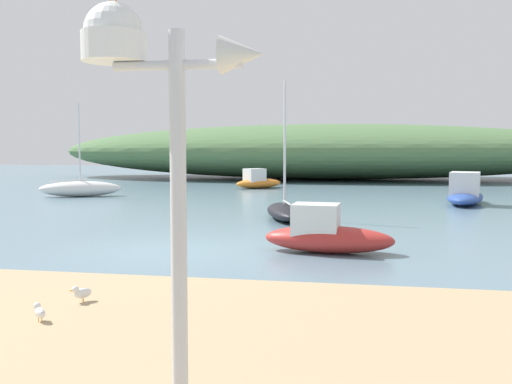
{
  "coord_description": "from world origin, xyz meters",
  "views": [
    {
      "loc": [
        4.27,
        -12.57,
        2.38
      ],
      "look_at": [
        1.38,
        3.05,
        1.14
      ],
      "focal_mm": 39.86,
      "sensor_mm": 36.0,
      "label": 1
    }
  ],
  "objects_px": {
    "motorboat_inner_mooring": "(258,181)",
    "motorboat_near_shore": "(326,234)",
    "sailboat_far_right": "(80,188)",
    "seagull_near_waterline": "(82,292)",
    "sailboat_west_reach": "(285,211)",
    "seagull_mid_strand": "(40,311)",
    "motorboat_far_left": "(465,193)",
    "mast_structure": "(144,84)"
  },
  "relations": [
    {
      "from": "mast_structure",
      "to": "seagull_mid_strand",
      "type": "relative_size",
      "value": 11.56
    },
    {
      "from": "motorboat_inner_mooring",
      "to": "motorboat_near_shore",
      "type": "relative_size",
      "value": 1.0
    },
    {
      "from": "mast_structure",
      "to": "sailboat_west_reach",
      "type": "height_order",
      "value": "sailboat_west_reach"
    },
    {
      "from": "mast_structure",
      "to": "seagull_mid_strand",
      "type": "height_order",
      "value": "mast_structure"
    },
    {
      "from": "seagull_mid_strand",
      "to": "seagull_near_waterline",
      "type": "bearing_deg",
      "value": 85.22
    },
    {
      "from": "motorboat_inner_mooring",
      "to": "seagull_mid_strand",
      "type": "bearing_deg",
      "value": -85.62
    },
    {
      "from": "motorboat_inner_mooring",
      "to": "motorboat_near_shore",
      "type": "bearing_deg",
      "value": -75.41
    },
    {
      "from": "motorboat_inner_mooring",
      "to": "motorboat_near_shore",
      "type": "xyz_separation_m",
      "value": [
        5.21,
        -20.01,
        -0.01
      ]
    },
    {
      "from": "seagull_mid_strand",
      "to": "sailboat_far_right",
      "type": "bearing_deg",
      "value": 116.31
    },
    {
      "from": "motorboat_inner_mooring",
      "to": "mast_structure",
      "type": "bearing_deg",
      "value": -81.32
    },
    {
      "from": "mast_structure",
      "to": "sailboat_far_right",
      "type": "xyz_separation_m",
      "value": [
        -11.93,
        21.71,
        -2.44
      ]
    },
    {
      "from": "motorboat_far_left",
      "to": "sailboat_west_reach",
      "type": "height_order",
      "value": "sailboat_west_reach"
    },
    {
      "from": "seagull_near_waterline",
      "to": "seagull_mid_strand",
      "type": "bearing_deg",
      "value": -94.78
    },
    {
      "from": "motorboat_far_left",
      "to": "motorboat_near_shore",
      "type": "xyz_separation_m",
      "value": [
        -5.09,
        -12.1,
        -0.07
      ]
    },
    {
      "from": "motorboat_inner_mooring",
      "to": "sailboat_west_reach",
      "type": "xyz_separation_m",
      "value": [
        3.49,
        -14.21,
        -0.13
      ]
    },
    {
      "from": "motorboat_far_left",
      "to": "sailboat_far_right",
      "type": "xyz_separation_m",
      "value": [
        -17.82,
        0.69,
        -0.09
      ]
    },
    {
      "from": "motorboat_inner_mooring",
      "to": "seagull_mid_strand",
      "type": "relative_size",
      "value": 10.78
    },
    {
      "from": "motorboat_near_shore",
      "to": "sailboat_far_right",
      "type": "xyz_separation_m",
      "value": [
        -12.72,
        12.8,
        -0.02
      ]
    },
    {
      "from": "motorboat_near_shore",
      "to": "seagull_mid_strand",
      "type": "relative_size",
      "value": 10.8
    },
    {
      "from": "sailboat_west_reach",
      "to": "seagull_near_waterline",
      "type": "distance_m",
      "value": 11.44
    },
    {
      "from": "motorboat_inner_mooring",
      "to": "seagull_mid_strand",
      "type": "height_order",
      "value": "motorboat_inner_mooring"
    },
    {
      "from": "sailboat_west_reach",
      "to": "seagull_mid_strand",
      "type": "xyz_separation_m",
      "value": [
        -1.46,
        -12.3,
        0.04
      ]
    },
    {
      "from": "mast_structure",
      "to": "motorboat_near_shore",
      "type": "xyz_separation_m",
      "value": [
        0.79,
        8.91,
        -2.42
      ]
    },
    {
      "from": "motorboat_far_left",
      "to": "sailboat_west_reach",
      "type": "bearing_deg",
      "value": -137.19
    },
    {
      "from": "sailboat_far_right",
      "to": "seagull_mid_strand",
      "type": "height_order",
      "value": "sailboat_far_right"
    },
    {
      "from": "sailboat_far_right",
      "to": "seagull_near_waterline",
      "type": "bearing_deg",
      "value": -62.34
    },
    {
      "from": "seagull_near_waterline",
      "to": "seagull_mid_strand",
      "type": "xyz_separation_m",
      "value": [
        -0.08,
        -0.94,
        -0.01
      ]
    },
    {
      "from": "sailboat_far_right",
      "to": "seagull_near_waterline",
      "type": "height_order",
      "value": "sailboat_far_right"
    },
    {
      "from": "motorboat_far_left",
      "to": "motorboat_near_shore",
      "type": "distance_m",
      "value": 13.13
    },
    {
      "from": "motorboat_far_left",
      "to": "seagull_near_waterline",
      "type": "distance_m",
      "value": 19.47
    },
    {
      "from": "mast_structure",
      "to": "motorboat_far_left",
      "type": "distance_m",
      "value": 21.95
    },
    {
      "from": "motorboat_near_shore",
      "to": "seagull_mid_strand",
      "type": "distance_m",
      "value": 7.23
    },
    {
      "from": "motorboat_inner_mooring",
      "to": "sailboat_west_reach",
      "type": "relative_size",
      "value": 0.66
    },
    {
      "from": "motorboat_inner_mooring",
      "to": "sailboat_west_reach",
      "type": "bearing_deg",
      "value": -76.19
    },
    {
      "from": "mast_structure",
      "to": "seagull_near_waterline",
      "type": "distance_m",
      "value": 4.78
    },
    {
      "from": "motorboat_far_left",
      "to": "sailboat_far_right",
      "type": "height_order",
      "value": "sailboat_far_right"
    },
    {
      "from": "motorboat_far_left",
      "to": "motorboat_inner_mooring",
      "type": "bearing_deg",
      "value": 142.51
    },
    {
      "from": "sailboat_west_reach",
      "to": "seagull_mid_strand",
      "type": "height_order",
      "value": "sailboat_west_reach"
    },
    {
      "from": "motorboat_near_shore",
      "to": "mast_structure",
      "type": "bearing_deg",
      "value": -95.09
    },
    {
      "from": "mast_structure",
      "to": "motorboat_far_left",
      "type": "bearing_deg",
      "value": 74.35
    },
    {
      "from": "seagull_near_waterline",
      "to": "sailboat_west_reach",
      "type": "bearing_deg",
      "value": 83.04
    },
    {
      "from": "motorboat_inner_mooring",
      "to": "seagull_mid_strand",
      "type": "distance_m",
      "value": 26.58
    }
  ]
}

